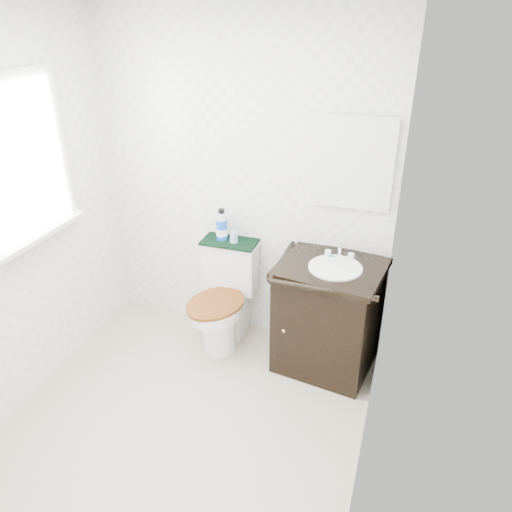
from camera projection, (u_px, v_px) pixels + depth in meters
The scene contains 13 objects.
floor at pixel (181, 427), 3.15m from camera, with size 2.40×2.40×0.00m, color beige.
ceiling at pixel (140, 0), 2.05m from camera, with size 2.40×2.40×0.00m, color silver.
wall_back at pixel (242, 186), 3.61m from camera, with size 2.40×2.40×0.00m, color white.
wall_right at pixel (380, 294), 2.29m from camera, with size 2.40×2.40×0.00m, color white.
window at pixel (17, 162), 2.94m from camera, with size 0.02×0.70×0.90m, color white.
mirror at pixel (353, 163), 3.25m from camera, with size 0.50×0.02×0.60m, color silver.
toilet at pixel (225, 301), 3.82m from camera, with size 0.47×0.67×0.78m.
vanity at pixel (328, 314), 3.51m from camera, with size 0.76×0.68×0.92m.
trash_bin at pixel (226, 326), 3.87m from camera, with size 0.21×0.17×0.28m.
towel at pixel (230, 242), 3.72m from camera, with size 0.41×0.22×0.02m, color black.
mouthwash_bottle at pixel (222, 225), 3.70m from camera, with size 0.08×0.08×0.24m.
cup at pixel (234, 237), 3.68m from camera, with size 0.06×0.06×0.08m, color #81ABD4.
soap_bar at pixel (331, 256), 3.43m from camera, with size 0.07×0.05×0.02m, color #1A7C6F.
Camera 1 is at (1.17, -2.04, 2.40)m, focal length 35.00 mm.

